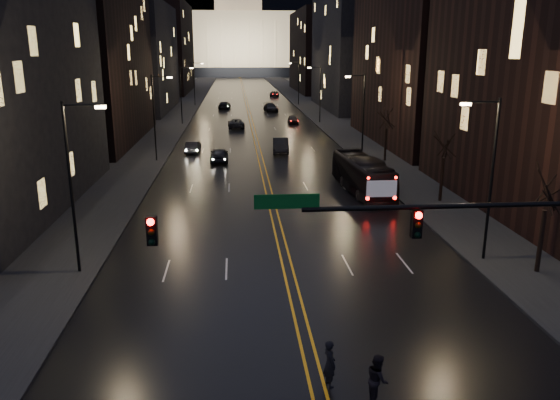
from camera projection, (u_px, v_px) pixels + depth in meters
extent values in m
plane|color=black|center=(313.00, 371.00, 20.01)|extent=(900.00, 900.00, 0.00)
cube|color=black|center=(244.00, 94.00, 144.93)|extent=(20.00, 320.00, 0.02)
cube|color=black|center=(191.00, 95.00, 143.80)|extent=(8.00, 320.00, 0.16)
cube|color=black|center=(297.00, 94.00, 146.02)|extent=(8.00, 320.00, 0.16)
cube|color=orange|center=(244.00, 94.00, 144.92)|extent=(0.62, 320.00, 0.01)
cube|color=black|center=(82.00, 28.00, 66.52)|extent=(12.00, 30.00, 28.00)
cube|color=black|center=(137.00, 58.00, 104.10)|extent=(12.00, 34.00, 20.00)
cube|color=black|center=(166.00, 48.00, 149.69)|extent=(12.00, 40.00, 24.00)
cube|color=black|center=(354.00, 42.00, 106.63)|extent=(12.00, 34.00, 26.00)
cube|color=black|center=(318.00, 52.00, 153.29)|extent=(12.00, 40.00, 22.00)
cube|color=black|center=(239.00, 71.00, 259.70)|extent=(90.00, 50.00, 4.00)
cube|color=#FFD993|center=(239.00, 40.00, 255.99)|extent=(80.00, 36.00, 24.00)
cylinder|color=black|center=(474.00, 206.00, 18.80)|extent=(12.00, 0.18, 0.18)
cube|color=black|center=(152.00, 230.00, 18.09)|extent=(0.35, 0.30, 1.00)
cube|color=black|center=(416.00, 224.00, 18.81)|extent=(0.35, 0.30, 1.00)
sphere|color=#FF0705|center=(150.00, 222.00, 17.83)|extent=(0.24, 0.24, 0.24)
sphere|color=#FF0705|center=(419.00, 215.00, 18.54)|extent=(0.24, 0.24, 0.24)
cube|color=#053F14|center=(287.00, 201.00, 18.21)|extent=(2.20, 0.06, 0.50)
cylinder|color=black|center=(491.00, 183.00, 29.30)|extent=(0.16, 0.16, 9.00)
cylinder|color=black|center=(483.00, 102.00, 28.09)|extent=(1.80, 0.10, 0.10)
cube|color=#EEC58F|center=(466.00, 104.00, 28.04)|extent=(0.50, 0.25, 0.15)
cylinder|color=black|center=(71.00, 191.00, 27.56)|extent=(0.16, 0.16, 9.00)
cylinder|color=black|center=(81.00, 105.00, 26.49)|extent=(1.80, 0.10, 0.10)
cube|color=#EEC58F|center=(100.00, 107.00, 26.58)|extent=(0.50, 0.25, 0.15)
cylinder|color=black|center=(363.00, 117.00, 58.13)|extent=(0.16, 0.16, 9.00)
cylinder|color=black|center=(357.00, 76.00, 56.92)|extent=(1.80, 0.10, 0.10)
cube|color=#EEC58F|center=(348.00, 77.00, 56.87)|extent=(0.50, 0.25, 0.15)
cylinder|color=black|center=(154.00, 119.00, 56.38)|extent=(0.16, 0.16, 9.00)
cylinder|color=black|center=(161.00, 76.00, 55.31)|extent=(1.80, 0.10, 0.10)
cube|color=#EEC58F|center=(170.00, 77.00, 55.41)|extent=(0.50, 0.25, 0.15)
cylinder|color=black|center=(320.00, 95.00, 86.95)|extent=(0.16, 0.16, 9.00)
cylinder|color=black|center=(315.00, 67.00, 85.74)|extent=(1.80, 0.10, 0.10)
cube|color=#EEC58F|center=(309.00, 68.00, 85.70)|extent=(0.50, 0.25, 0.15)
cylinder|color=black|center=(181.00, 96.00, 85.21)|extent=(0.16, 0.16, 9.00)
cylinder|color=black|center=(186.00, 67.00, 84.14)|extent=(1.80, 0.10, 0.10)
cube|color=#EEC58F|center=(191.00, 68.00, 84.24)|extent=(0.50, 0.25, 0.15)
cylinder|color=black|center=(299.00, 84.00, 115.78)|extent=(0.16, 0.16, 9.00)
cylinder|color=black|center=(295.00, 63.00, 114.57)|extent=(1.80, 0.10, 0.10)
cube|color=#EEC58F|center=(290.00, 63.00, 114.52)|extent=(0.50, 0.25, 0.15)
cylinder|color=black|center=(194.00, 84.00, 114.04)|extent=(0.16, 0.16, 9.00)
cylinder|color=black|center=(198.00, 63.00, 112.97)|extent=(1.80, 0.10, 0.10)
cube|color=#EEC58F|center=(202.00, 64.00, 113.06)|extent=(0.50, 0.25, 0.15)
cylinder|color=black|center=(540.00, 242.00, 28.27)|extent=(0.24, 0.24, 3.50)
cylinder|color=black|center=(441.00, 180.00, 41.72)|extent=(0.24, 0.24, 3.50)
cylinder|color=black|center=(385.00, 145.00, 57.09)|extent=(0.24, 0.24, 3.50)
imported|color=black|center=(362.00, 175.00, 44.88)|extent=(3.21, 10.76, 2.96)
imported|color=black|center=(219.00, 155.00, 57.29)|extent=(1.84, 4.54, 1.55)
imported|color=black|center=(193.00, 147.00, 62.30)|extent=(1.65, 4.19, 1.36)
imported|color=black|center=(236.00, 123.00, 82.49)|extent=(2.59, 5.19, 1.41)
imported|color=black|center=(224.00, 105.00, 109.27)|extent=(2.63, 5.32, 1.49)
imported|color=black|center=(281.00, 145.00, 62.53)|extent=(2.07, 5.17, 1.67)
imported|color=black|center=(293.00, 120.00, 86.91)|extent=(1.73, 4.00, 1.34)
imported|color=black|center=(271.00, 108.00, 104.05)|extent=(2.84, 5.61, 1.56)
imported|color=black|center=(274.00, 94.00, 137.80)|extent=(2.71, 5.18, 1.39)
imported|color=black|center=(330.00, 363.00, 18.93)|extent=(0.60, 0.74, 1.75)
imported|color=black|center=(378.00, 379.00, 18.00)|extent=(0.48, 0.87, 1.78)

